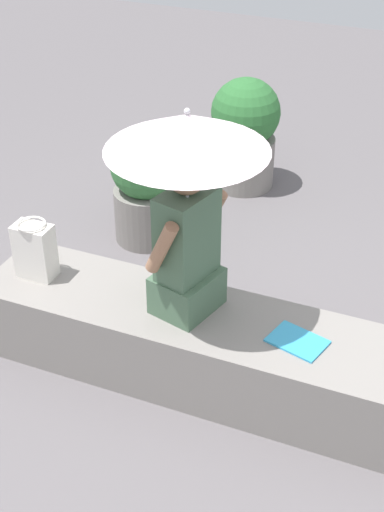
{
  "coord_description": "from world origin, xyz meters",
  "views": [
    {
      "loc": [
        -1.17,
        2.87,
        2.88
      ],
      "look_at": [
        0.03,
        -0.02,
        0.8
      ],
      "focal_mm": 51.77,
      "sensor_mm": 36.0,
      "label": 1
    }
  ],
  "objects_px": {
    "handbag_black": "(35,250)",
    "planter_far": "(245,131)",
    "magazine": "(297,341)",
    "planter_near": "(146,185)",
    "parasol": "(187,133)",
    "person_seated": "(187,247)"
  },
  "relations": [
    {
      "from": "handbag_black",
      "to": "planter_near",
      "type": "relative_size",
      "value": 0.41
    },
    {
      "from": "handbag_black",
      "to": "magazine",
      "type": "xyz_separation_m",
      "value": [
        -1.54,
        0.0,
        -0.16
      ]
    },
    {
      "from": "parasol",
      "to": "planter_near",
      "type": "relative_size",
      "value": 1.38
    },
    {
      "from": "person_seated",
      "to": "handbag_black",
      "type": "bearing_deg",
      "value": 3.17
    },
    {
      "from": "magazine",
      "to": "planter_far",
      "type": "xyz_separation_m",
      "value": [
        1.08,
        -2.3,
        0.02
      ]
    },
    {
      "from": "person_seated",
      "to": "magazine",
      "type": "distance_m",
      "value": 0.74
    },
    {
      "from": "person_seated",
      "to": "parasol",
      "type": "height_order",
      "value": "parasol"
    },
    {
      "from": "magazine",
      "to": "planter_far",
      "type": "distance_m",
      "value": 2.54
    },
    {
      "from": "person_seated",
      "to": "planter_far",
      "type": "xyz_separation_m",
      "value": [
        0.45,
        -2.25,
        -0.37
      ]
    },
    {
      "from": "handbag_black",
      "to": "parasol",
      "type": "bearing_deg",
      "value": -179.26
    },
    {
      "from": "person_seated",
      "to": "parasol",
      "type": "distance_m",
      "value": 0.65
    },
    {
      "from": "parasol",
      "to": "handbag_black",
      "type": "relative_size",
      "value": 3.33
    },
    {
      "from": "person_seated",
      "to": "planter_far",
      "type": "distance_m",
      "value": 2.32
    },
    {
      "from": "handbag_black",
      "to": "planter_far",
      "type": "xyz_separation_m",
      "value": [
        -0.46,
        -2.3,
        -0.15
      ]
    },
    {
      "from": "parasol",
      "to": "magazine",
      "type": "distance_m",
      "value": 1.2
    },
    {
      "from": "parasol",
      "to": "planter_far",
      "type": "bearing_deg",
      "value": -78.37
    },
    {
      "from": "handbag_black",
      "to": "planter_near",
      "type": "distance_m",
      "value": 1.27
    },
    {
      "from": "magazine",
      "to": "planter_near",
      "type": "height_order",
      "value": "planter_near"
    },
    {
      "from": "parasol",
      "to": "planter_near",
      "type": "bearing_deg",
      "value": -55.93
    },
    {
      "from": "person_seated",
      "to": "planter_far",
      "type": "relative_size",
      "value": 1.0
    },
    {
      "from": "person_seated",
      "to": "planter_near",
      "type": "bearing_deg",
      "value": -55.67
    },
    {
      "from": "parasol",
      "to": "person_seated",
      "type": "bearing_deg",
      "value": -64.93
    }
  ]
}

